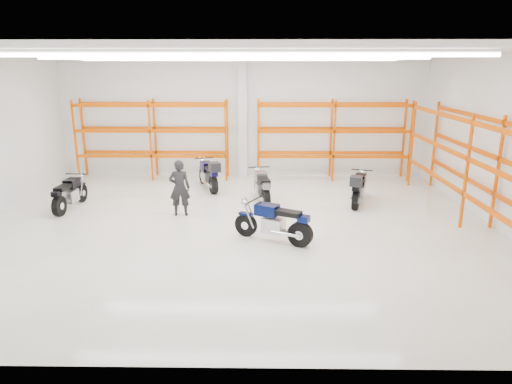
{
  "coord_description": "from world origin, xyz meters",
  "views": [
    {
      "loc": [
        0.76,
        -11.64,
        4.2
      ],
      "look_at": [
        0.58,
        0.5,
        0.83
      ],
      "focal_mm": 32.0,
      "sensor_mm": 36.0,
      "label": 1
    }
  ],
  "objects_px": {
    "motorcycle_back_d": "(358,189)",
    "structural_column": "(243,119)",
    "motorcycle_main": "(276,223)",
    "motorcycle_back_a": "(69,195)",
    "motorcycle_back_b": "(209,175)",
    "standing_man": "(180,188)",
    "motorcycle_back_c": "(262,188)"
  },
  "relations": [
    {
      "from": "motorcycle_main",
      "to": "structural_column",
      "type": "height_order",
      "value": "structural_column"
    },
    {
      "from": "standing_man",
      "to": "structural_column",
      "type": "bearing_deg",
      "value": -112.97
    },
    {
      "from": "motorcycle_back_b",
      "to": "structural_column",
      "type": "relative_size",
      "value": 0.46
    },
    {
      "from": "standing_man",
      "to": "motorcycle_back_b",
      "type": "bearing_deg",
      "value": -104.97
    },
    {
      "from": "motorcycle_back_d",
      "to": "structural_column",
      "type": "relative_size",
      "value": 0.46
    },
    {
      "from": "motorcycle_back_c",
      "to": "structural_column",
      "type": "bearing_deg",
      "value": 101.86
    },
    {
      "from": "motorcycle_back_d",
      "to": "structural_column",
      "type": "bearing_deg",
      "value": 134.83
    },
    {
      "from": "motorcycle_main",
      "to": "motorcycle_back_b",
      "type": "distance_m",
      "value": 5.35
    },
    {
      "from": "motorcycle_back_c",
      "to": "standing_man",
      "type": "bearing_deg",
      "value": -150.89
    },
    {
      "from": "motorcycle_main",
      "to": "motorcycle_back_d",
      "type": "relative_size",
      "value": 0.94
    },
    {
      "from": "standing_man",
      "to": "structural_column",
      "type": "relative_size",
      "value": 0.37
    },
    {
      "from": "motorcycle_back_b",
      "to": "motorcycle_back_d",
      "type": "relative_size",
      "value": 1.02
    },
    {
      "from": "motorcycle_back_a",
      "to": "structural_column",
      "type": "height_order",
      "value": "structural_column"
    },
    {
      "from": "motorcycle_back_b",
      "to": "motorcycle_back_c",
      "type": "relative_size",
      "value": 0.99
    },
    {
      "from": "motorcycle_main",
      "to": "motorcycle_back_b",
      "type": "relative_size",
      "value": 0.92
    },
    {
      "from": "structural_column",
      "to": "motorcycle_back_a",
      "type": "bearing_deg",
      "value": -139.16
    },
    {
      "from": "motorcycle_back_d",
      "to": "standing_man",
      "type": "relative_size",
      "value": 1.25
    },
    {
      "from": "motorcycle_back_c",
      "to": "structural_column",
      "type": "xyz_separation_m",
      "value": [
        -0.75,
        3.56,
        1.76
      ]
    },
    {
      "from": "motorcycle_back_b",
      "to": "standing_man",
      "type": "height_order",
      "value": "standing_man"
    },
    {
      "from": "motorcycle_back_a",
      "to": "motorcycle_back_d",
      "type": "bearing_deg",
      "value": 3.95
    },
    {
      "from": "standing_man",
      "to": "structural_column",
      "type": "distance_m",
      "value": 5.33
    },
    {
      "from": "motorcycle_back_b",
      "to": "motorcycle_back_a",
      "type": "bearing_deg",
      "value": -149.58
    },
    {
      "from": "motorcycle_back_a",
      "to": "motorcycle_back_b",
      "type": "relative_size",
      "value": 0.96
    },
    {
      "from": "motorcycle_main",
      "to": "motorcycle_back_a",
      "type": "distance_m",
      "value": 6.67
    },
    {
      "from": "motorcycle_back_d",
      "to": "motorcycle_back_b",
      "type": "bearing_deg",
      "value": 160.48
    },
    {
      "from": "motorcycle_back_a",
      "to": "motorcycle_back_b",
      "type": "height_order",
      "value": "motorcycle_back_b"
    },
    {
      "from": "standing_man",
      "to": "motorcycle_back_c",
      "type": "bearing_deg",
      "value": -155.51
    },
    {
      "from": "motorcycle_main",
      "to": "standing_man",
      "type": "bearing_deg",
      "value": 142.87
    },
    {
      "from": "motorcycle_main",
      "to": "structural_column",
      "type": "distance_m",
      "value": 7.24
    },
    {
      "from": "structural_column",
      "to": "motorcycle_main",
      "type": "bearing_deg",
      "value": -81.01
    },
    {
      "from": "motorcycle_main",
      "to": "motorcycle_back_a",
      "type": "height_order",
      "value": "motorcycle_main"
    },
    {
      "from": "motorcycle_back_d",
      "to": "standing_man",
      "type": "xyz_separation_m",
      "value": [
        -5.36,
        -1.11,
        0.31
      ]
    }
  ]
}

